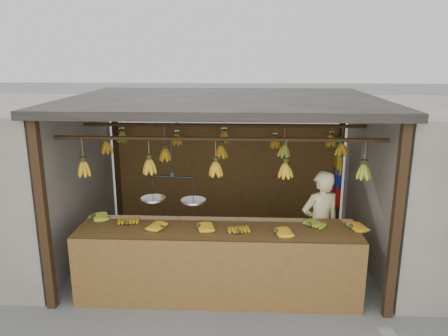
{
  "coord_description": "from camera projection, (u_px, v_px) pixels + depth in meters",
  "views": [
    {
      "loc": [
        0.3,
        -6.1,
        2.99
      ],
      "look_at": [
        0.0,
        0.3,
        1.3
      ],
      "focal_mm": 35.0,
      "sensor_mm": 36.0,
      "label": 1
    }
  ],
  "objects": [
    {
      "name": "stall",
      "position": [
        224.0,
        124.0,
        6.49
      ],
      "size": [
        4.3,
        3.3,
        2.4
      ],
      "color": "black",
      "rests_on": "ground"
    },
    {
      "name": "ground",
      "position": [
        223.0,
        255.0,
        6.67
      ],
      "size": [
        80.0,
        80.0,
        0.0
      ],
      "primitive_type": "plane",
      "color": "#5B5B57"
    },
    {
      "name": "vendor",
      "position": [
        320.0,
        225.0,
        5.87
      ],
      "size": [
        0.64,
        0.52,
        1.51
      ],
      "primitive_type": "imported",
      "rotation": [
        0.0,
        0.0,
        3.48
      ],
      "color": "beige",
      "rests_on": "ground"
    },
    {
      "name": "counter",
      "position": [
        217.0,
        247.0,
        5.3
      ],
      "size": [
        3.54,
        0.79,
        0.96
      ],
      "color": "brown",
      "rests_on": "ground"
    },
    {
      "name": "balance_scale",
      "position": [
        173.0,
        197.0,
        5.41
      ],
      "size": [
        0.81,
        0.35,
        0.79
      ],
      "color": "black",
      "rests_on": "ground"
    },
    {
      "name": "bag_bundles",
      "position": [
        337.0,
        171.0,
        7.63
      ],
      "size": [
        0.08,
        0.26,
        1.22
      ],
      "color": "#199926",
      "rests_on": "ground"
    },
    {
      "name": "hanging_bananas",
      "position": [
        223.0,
        152.0,
        6.26
      ],
      "size": [
        3.65,
        2.2,
        0.39
      ],
      "color": "#CA8F15",
      "rests_on": "ground"
    }
  ]
}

